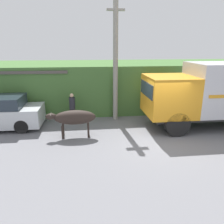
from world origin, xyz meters
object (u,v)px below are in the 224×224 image
pedestrian_on_hill (72,106)px  utility_pole (115,59)px  brown_cow (74,118)px  cargo_truck (222,92)px

pedestrian_on_hill → utility_pole: bearing=-149.6°
brown_cow → cargo_truck: bearing=4.4°
cargo_truck → pedestrian_on_hill: cargo_truck is taller
utility_pole → pedestrian_on_hill: bearing=-174.6°
pedestrian_on_hill → utility_pole: size_ratio=0.24×
cargo_truck → pedestrian_on_hill: (-7.45, 1.50, -0.92)m
cargo_truck → brown_cow: cargo_truck is taller
cargo_truck → brown_cow: 7.33m
cargo_truck → brown_cow: (-7.26, -0.53, -0.89)m
cargo_truck → brown_cow: bearing=-177.8°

